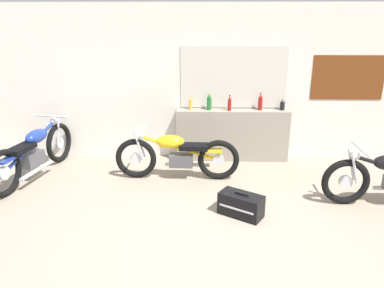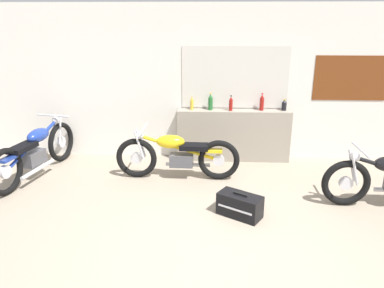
{
  "view_description": "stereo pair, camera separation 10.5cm",
  "coord_description": "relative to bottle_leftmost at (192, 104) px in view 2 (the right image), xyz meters",
  "views": [
    {
      "loc": [
        -0.22,
        -3.58,
        2.57
      ],
      "look_at": [
        -0.37,
        1.87,
        0.7
      ],
      "focal_mm": 35.0,
      "sensor_mm": 36.0,
      "label": 1
    },
    {
      "loc": [
        -0.11,
        -3.58,
        2.57
      ],
      "look_at": [
        -0.37,
        1.87,
        0.7
      ],
      "focal_mm": 35.0,
      "sensor_mm": 36.0,
      "label": 2
    }
  ],
  "objects": [
    {
      "name": "bottle_center",
      "position": [
        0.7,
        -0.06,
        0.02
      ],
      "size": [
        0.06,
        0.06,
        0.28
      ],
      "color": "maroon",
      "rests_on": "sill_counter"
    },
    {
      "name": "wall_back",
      "position": [
        0.45,
        0.15,
        0.35
      ],
      "size": [
        10.0,
        0.07,
        2.8
      ],
      "color": "silver",
      "rests_on": "ground_plane"
    },
    {
      "name": "bottle_rightmost",
      "position": [
        1.67,
        0.01,
        -0.02
      ],
      "size": [
        0.09,
        0.09,
        0.21
      ],
      "color": "black",
      "rests_on": "sill_counter"
    },
    {
      "name": "motorcycle_yellow",
      "position": [
        -0.19,
        -0.94,
        -0.65
      ],
      "size": [
        2.05,
        0.64,
        0.85
      ],
      "color": "black",
      "rests_on": "ground_plane"
    },
    {
      "name": "hard_case_black",
      "position": [
        0.75,
        -2.15,
        -0.9
      ],
      "size": [
        0.64,
        0.55,
        0.34
      ],
      "color": "black",
      "rests_on": "ground_plane"
    },
    {
      "name": "ground_plane",
      "position": [
        0.43,
        -3.09,
        -1.06
      ],
      "size": [
        24.0,
        24.0,
        0.0
      ],
      "primitive_type": "plane",
      "color": "gray"
    },
    {
      "name": "bottle_right_center",
      "position": [
        1.26,
        0.0,
        0.03
      ],
      "size": [
        0.08,
        0.08,
        0.31
      ],
      "color": "maroon",
      "rests_on": "sill_counter"
    },
    {
      "name": "bottle_left_center",
      "position": [
        0.34,
        -0.01,
        0.03
      ],
      "size": [
        0.08,
        0.08,
        0.32
      ],
      "color": "#23662D",
      "rests_on": "sill_counter"
    },
    {
      "name": "motorcycle_blue",
      "position": [
        -2.57,
        -0.94,
        -0.62
      ],
      "size": [
        0.71,
        2.15,
        0.92
      ],
      "color": "black",
      "rests_on": "ground_plane"
    },
    {
      "name": "bottle_leftmost",
      "position": [
        0.0,
        0.0,
        0.0
      ],
      "size": [
        0.06,
        0.06,
        0.24
      ],
      "color": "gold",
      "rests_on": "sill_counter"
    },
    {
      "name": "sill_counter",
      "position": [
        0.77,
        -0.03,
        -0.58
      ],
      "size": [
        2.06,
        0.28,
        0.95
      ],
      "color": "gray",
      "rests_on": "ground_plane"
    }
  ]
}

